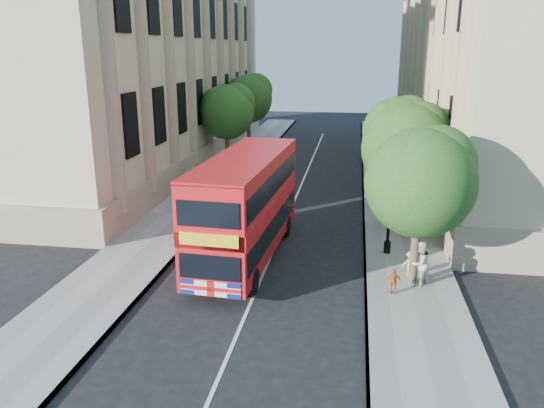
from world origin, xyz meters
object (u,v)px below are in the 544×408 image
at_px(double_decker_bus, 246,204).
at_px(lamp_post, 390,200).
at_px(box_van, 245,177).
at_px(woman_pedestrian, 420,263).
at_px(police_constable, 234,275).

bearing_deg(double_decker_bus, lamp_post, 15.67).
distance_m(box_van, woman_pedestrian, 14.06).
bearing_deg(double_decker_bus, police_constable, -81.70).
bearing_deg(lamp_post, double_decker_bus, -167.79).
distance_m(lamp_post, double_decker_bus, 6.13).
xyz_separation_m(double_decker_bus, woman_pedestrian, (7.02, -1.84, -1.44)).
xyz_separation_m(double_decker_bus, box_van, (-1.92, 9.01, -1.00)).
xyz_separation_m(lamp_post, box_van, (-7.91, 7.71, -1.09)).
bearing_deg(box_van, lamp_post, -39.15).
xyz_separation_m(police_constable, woman_pedestrian, (6.70, 1.86, 0.12)).
height_order(box_van, woman_pedestrian, box_van).
relative_size(lamp_post, double_decker_bus, 0.54).
bearing_deg(lamp_post, box_van, 135.72).
bearing_deg(box_van, woman_pedestrian, -45.41).
bearing_deg(woman_pedestrian, lamp_post, -115.20).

